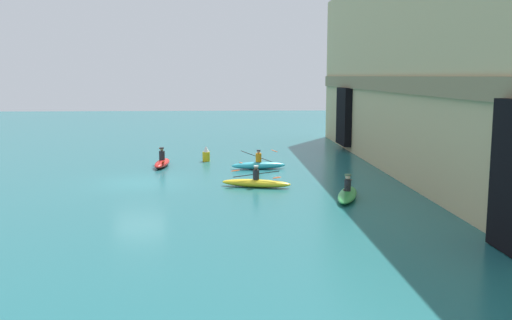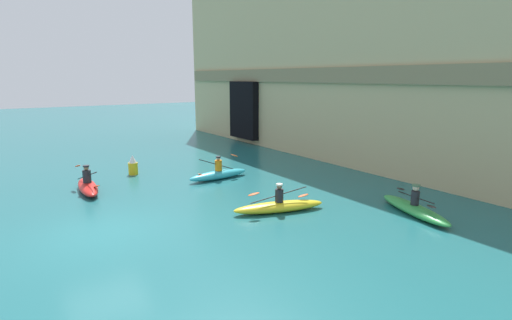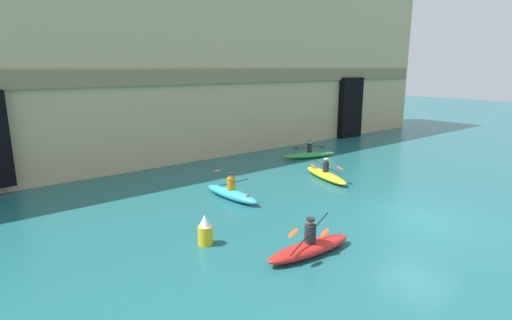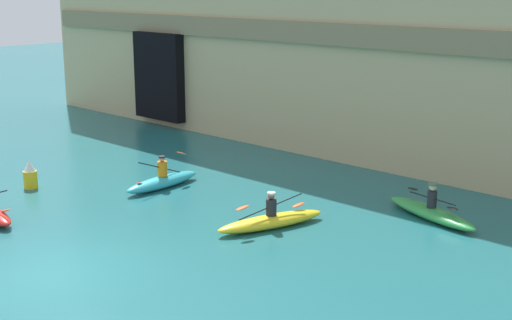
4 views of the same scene
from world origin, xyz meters
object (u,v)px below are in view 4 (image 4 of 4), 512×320
object	(u,v)px
kayak_cyan	(163,181)
kayak_green	(431,212)
kayak_yellow	(271,220)
marker_buoy	(30,175)

from	to	relation	value
kayak_cyan	kayak_green	xyz separation A→B (m)	(8.28, 3.41, -0.04)
kayak_yellow	kayak_green	bearing A→B (deg)	159.60
kayak_yellow	marker_buoy	xyz separation A→B (m)	(-8.61, -2.68, 0.23)
kayak_green	marker_buoy	distance (m)	13.21
kayak_yellow	marker_buoy	bearing A→B (deg)	-56.32
kayak_yellow	marker_buoy	distance (m)	9.02
marker_buoy	kayak_yellow	bearing A→B (deg)	17.31
kayak_cyan	kayak_green	size ratio (longest dim) A/B	0.89
kayak_cyan	marker_buoy	world-z (taller)	kayak_cyan
kayak_cyan	kayak_yellow	distance (m)	5.42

